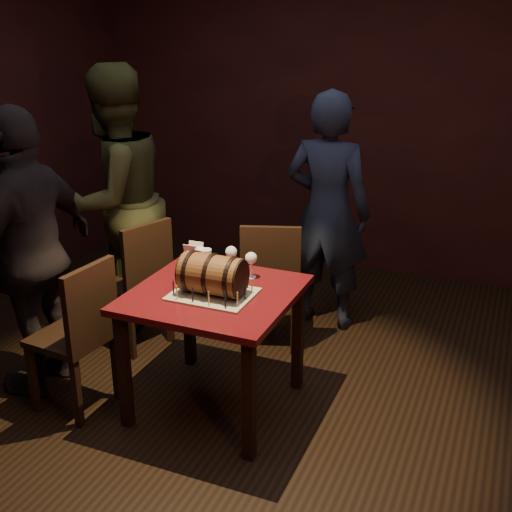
# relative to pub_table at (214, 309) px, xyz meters

# --- Properties ---
(room_shell) EXTENTS (5.04, 5.04, 2.80)m
(room_shell) POSITION_rel_pub_table_xyz_m (0.16, 0.07, 0.76)
(room_shell) COLOR black
(room_shell) RESTS_ON ground
(pub_table) EXTENTS (0.90, 0.90, 0.75)m
(pub_table) POSITION_rel_pub_table_xyz_m (0.00, 0.00, 0.00)
(pub_table) COLOR #440B10
(pub_table) RESTS_ON ground
(cake_board) EXTENTS (0.45, 0.35, 0.01)m
(cake_board) POSITION_rel_pub_table_xyz_m (0.02, -0.05, 0.12)
(cake_board) COLOR #A69D86
(cake_board) RESTS_ON pub_table
(barrel_cake) EXTENTS (0.40, 0.24, 0.24)m
(barrel_cake) POSITION_rel_pub_table_xyz_m (0.02, -0.05, 0.23)
(barrel_cake) COLOR brown
(barrel_cake) RESTS_ON cake_board
(birthday_candles) EXTENTS (0.40, 0.30, 0.09)m
(birthday_candles) POSITION_rel_pub_table_xyz_m (0.02, -0.05, 0.16)
(birthday_candles) COLOR #DFD085
(birthday_candles) RESTS_ON cake_board
(wine_glass_left) EXTENTS (0.07, 0.07, 0.16)m
(wine_glass_left) POSITION_rel_pub_table_xyz_m (-0.21, 0.25, 0.23)
(wine_glass_left) COLOR silver
(wine_glass_left) RESTS_ON pub_table
(wine_glass_mid) EXTENTS (0.07, 0.07, 0.16)m
(wine_glass_mid) POSITION_rel_pub_table_xyz_m (-0.04, 0.32, 0.23)
(wine_glass_mid) COLOR silver
(wine_glass_mid) RESTS_ON pub_table
(wine_glass_right) EXTENTS (0.07, 0.07, 0.16)m
(wine_glass_right) POSITION_rel_pub_table_xyz_m (0.12, 0.27, 0.23)
(wine_glass_right) COLOR silver
(wine_glass_right) RESTS_ON pub_table
(pint_of_ale) EXTENTS (0.07, 0.07, 0.15)m
(pint_of_ale) POSITION_rel_pub_table_xyz_m (-0.17, 0.23, 0.18)
(pint_of_ale) COLOR silver
(pint_of_ale) RESTS_ON pub_table
(menu_card) EXTENTS (0.10, 0.05, 0.13)m
(menu_card) POSITION_rel_pub_table_xyz_m (-0.31, 0.34, 0.17)
(menu_card) COLOR white
(menu_card) RESTS_ON pub_table
(chair_back) EXTENTS (0.51, 0.51, 0.93)m
(chair_back) POSITION_rel_pub_table_xyz_m (0.03, 0.80, -0.12)
(chair_back) COLOR black
(chair_back) RESTS_ON ground
(chair_left_rear) EXTENTS (0.51, 0.51, 0.93)m
(chair_left_rear) POSITION_rel_pub_table_xyz_m (-0.80, 0.47, -0.12)
(chair_left_rear) COLOR black
(chair_left_rear) RESTS_ON ground
(chair_left_front) EXTENTS (0.43, 0.43, 0.93)m
(chair_left_front) POSITION_rel_pub_table_xyz_m (-0.70, -0.32, -0.12)
(chair_left_front) COLOR black
(chair_left_front) RESTS_ON ground
(person_back) EXTENTS (0.65, 0.44, 1.75)m
(person_back) POSITION_rel_pub_table_xyz_m (0.26, 1.34, 0.24)
(person_back) COLOR #1C2238
(person_back) RESTS_ON ground
(person_left_rear) EXTENTS (0.95, 1.10, 1.92)m
(person_left_rear) POSITION_rel_pub_table_xyz_m (-1.15, 0.73, 0.32)
(person_left_rear) COLOR #39391C
(person_left_rear) RESTS_ON ground
(person_left_front) EXTENTS (0.46, 1.04, 1.76)m
(person_left_front) POSITION_rel_pub_table_xyz_m (-1.11, -0.19, 0.24)
(person_left_front) COLOR black
(person_left_front) RESTS_ON ground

